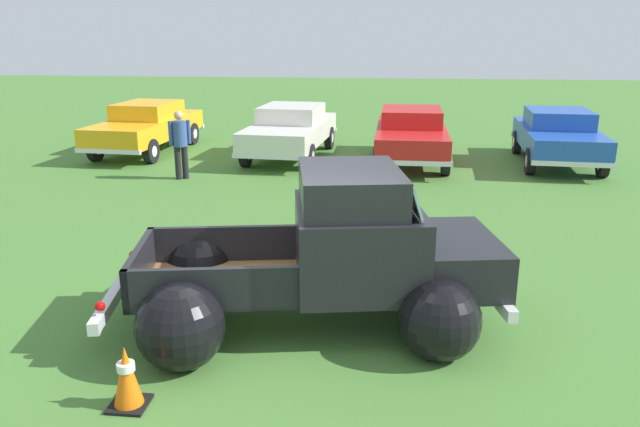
{
  "coord_description": "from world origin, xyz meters",
  "views": [
    {
      "loc": [
        0.95,
        -6.91,
        3.47
      ],
      "look_at": [
        0.0,
        1.83,
        0.85
      ],
      "focal_mm": 34.85,
      "sensor_mm": 36.0,
      "label": 1
    }
  ],
  "objects_px": {
    "show_car_0": "(146,125)",
    "lane_cone_0": "(127,377)",
    "show_car_1": "(291,129)",
    "show_car_3": "(558,135)",
    "show_car_2": "(411,133)",
    "vintage_pickup_truck": "(336,264)",
    "spectator_0": "(180,141)"
  },
  "relations": [
    {
      "from": "show_car_0",
      "to": "show_car_3",
      "type": "bearing_deg",
      "value": 91.62
    },
    {
      "from": "vintage_pickup_truck",
      "to": "show_car_2",
      "type": "distance_m",
      "value": 9.86
    },
    {
      "from": "show_car_0",
      "to": "lane_cone_0",
      "type": "xyz_separation_m",
      "value": [
        4.6,
        -12.46,
        -0.47
      ]
    },
    {
      "from": "show_car_2",
      "to": "lane_cone_0",
      "type": "xyz_separation_m",
      "value": [
        -3.02,
        -11.81,
        -0.47
      ]
    },
    {
      "from": "show_car_2",
      "to": "spectator_0",
      "type": "distance_m",
      "value": 6.1
    },
    {
      "from": "show_car_0",
      "to": "show_car_2",
      "type": "xyz_separation_m",
      "value": [
        7.62,
        -0.65,
        0.0
      ]
    },
    {
      "from": "spectator_0",
      "to": "lane_cone_0",
      "type": "relative_size",
      "value": 2.59
    },
    {
      "from": "show_car_1",
      "to": "show_car_2",
      "type": "distance_m",
      "value": 3.35
    },
    {
      "from": "show_car_0",
      "to": "show_car_1",
      "type": "height_order",
      "value": "same"
    },
    {
      "from": "show_car_0",
      "to": "show_car_3",
      "type": "xyz_separation_m",
      "value": [
        11.49,
        -0.49,
        -0.0
      ]
    },
    {
      "from": "vintage_pickup_truck",
      "to": "show_car_1",
      "type": "bearing_deg",
      "value": 91.9
    },
    {
      "from": "show_car_3",
      "to": "spectator_0",
      "type": "height_order",
      "value": "spectator_0"
    },
    {
      "from": "spectator_0",
      "to": "lane_cone_0",
      "type": "distance_m",
      "value": 9.58
    },
    {
      "from": "show_car_2",
      "to": "show_car_3",
      "type": "relative_size",
      "value": 1.04
    },
    {
      "from": "show_car_1",
      "to": "spectator_0",
      "type": "height_order",
      "value": "spectator_0"
    },
    {
      "from": "vintage_pickup_truck",
      "to": "spectator_0",
      "type": "xyz_separation_m",
      "value": [
        -4.32,
        7.2,
        0.17
      ]
    },
    {
      "from": "spectator_0",
      "to": "lane_cone_0",
      "type": "height_order",
      "value": "spectator_0"
    },
    {
      "from": "show_car_1",
      "to": "show_car_3",
      "type": "distance_m",
      "value": 7.2
    },
    {
      "from": "vintage_pickup_truck",
      "to": "lane_cone_0",
      "type": "xyz_separation_m",
      "value": [
        -1.81,
        -2.02,
        -0.45
      ]
    },
    {
      "from": "show_car_2",
      "to": "spectator_0",
      "type": "xyz_separation_m",
      "value": [
        -5.53,
        -2.59,
        0.14
      ]
    },
    {
      "from": "show_car_3",
      "to": "lane_cone_0",
      "type": "height_order",
      "value": "show_car_3"
    },
    {
      "from": "show_car_2",
      "to": "show_car_0",
      "type": "bearing_deg",
      "value": -93.99
    },
    {
      "from": "vintage_pickup_truck",
      "to": "show_car_0",
      "type": "xyz_separation_m",
      "value": [
        -6.42,
        10.44,
        0.03
      ]
    },
    {
      "from": "show_car_0",
      "to": "show_car_2",
      "type": "relative_size",
      "value": 1.03
    },
    {
      "from": "show_car_1",
      "to": "lane_cone_0",
      "type": "bearing_deg",
      "value": 6.14
    },
    {
      "from": "show_car_0",
      "to": "lane_cone_0",
      "type": "height_order",
      "value": "show_car_0"
    },
    {
      "from": "vintage_pickup_truck",
      "to": "show_car_0",
      "type": "bearing_deg",
      "value": 111.67
    },
    {
      "from": "lane_cone_0",
      "to": "show_car_3",
      "type": "bearing_deg",
      "value": 60.08
    },
    {
      "from": "vintage_pickup_truck",
      "to": "lane_cone_0",
      "type": "distance_m",
      "value": 2.75
    },
    {
      "from": "vintage_pickup_truck",
      "to": "show_car_0",
      "type": "height_order",
      "value": "vintage_pickup_truck"
    },
    {
      "from": "vintage_pickup_truck",
      "to": "spectator_0",
      "type": "relative_size",
      "value": 2.98
    },
    {
      "from": "show_car_1",
      "to": "lane_cone_0",
      "type": "height_order",
      "value": "show_car_1"
    }
  ]
}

